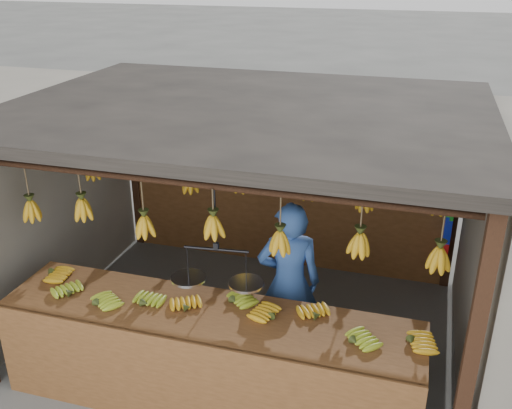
% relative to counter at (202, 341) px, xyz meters
% --- Properties ---
extents(ground, '(80.00, 80.00, 0.00)m').
position_rel_counter_xyz_m(ground, '(0.01, 1.23, -0.71)').
color(ground, '#5B5B57').
extents(stall, '(4.30, 3.30, 2.40)m').
position_rel_counter_xyz_m(stall, '(0.01, 1.56, 1.26)').
color(stall, black).
rests_on(stall, ground).
extents(counter, '(3.55, 0.81, 0.96)m').
position_rel_counter_xyz_m(counter, '(0.00, 0.00, 0.00)').
color(counter, brown).
rests_on(counter, ground).
extents(hanging_bananas, '(3.64, 2.24, 0.40)m').
position_rel_counter_xyz_m(hanging_bananas, '(0.01, 1.23, 0.91)').
color(hanging_bananas, '#C28A14').
rests_on(hanging_bananas, ground).
extents(balance_scale, '(0.77, 0.34, 0.85)m').
position_rel_counter_xyz_m(balance_scale, '(0.06, 0.23, 0.49)').
color(balance_scale, black).
rests_on(balance_scale, ground).
extents(vendor, '(0.67, 0.52, 1.63)m').
position_rel_counter_xyz_m(vendor, '(0.51, 0.92, 0.10)').
color(vendor, '#3359A5').
rests_on(vendor, ground).
extents(bag_bundles, '(0.08, 0.26, 1.33)m').
position_rel_counter_xyz_m(bag_bundles, '(1.95, 2.58, 0.27)').
color(bag_bundles, yellow).
rests_on(bag_bundles, ground).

